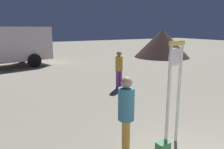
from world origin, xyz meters
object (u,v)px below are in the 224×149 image
standing_clock (174,83)px  person_near_clock (126,113)px  person_distant (119,68)px  box_truck_near (5,45)px  dome_tent (162,43)px

standing_clock → person_near_clock: 1.33m
person_distant → box_truck_near: size_ratio=0.25×
standing_clock → person_distant: size_ratio=1.44×
person_near_clock → box_truck_near: (-1.39, 12.77, 0.54)m
box_truck_near → person_distant: bearing=-64.0°
standing_clock → box_truck_near: box_truck_near is taller
person_distant → dome_tent: bearing=38.2°
person_near_clock → person_distant: (2.61, 4.57, -0.04)m
person_near_clock → box_truck_near: 12.86m
standing_clock → person_near_clock: bearing=177.2°
standing_clock → person_near_clock: (-1.23, 0.06, -0.48)m
person_near_clock → box_truck_near: size_ratio=0.26×
box_truck_near → person_near_clock: bearing=-83.8°
person_near_clock → box_truck_near: box_truck_near is taller
standing_clock → box_truck_near: (-2.62, 12.83, 0.06)m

